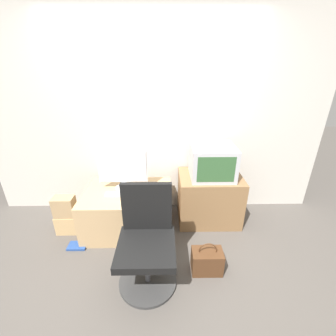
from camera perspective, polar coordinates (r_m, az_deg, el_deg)
ground_plane at (r=2.44m, az=-3.91°, el=-26.55°), size 12.00×12.00×0.00m
wall_back at (r=2.92m, az=-3.39°, el=12.67°), size 4.40×0.05×2.60m
desk at (r=2.89m, az=-9.97°, el=-10.35°), size 1.05×0.76×0.52m
side_stand at (r=3.02m, az=10.32°, el=-7.42°), size 0.78×0.58×0.64m
main_monitor at (r=2.72m, az=-11.41°, el=-0.30°), size 0.59×0.21×0.50m
keyboard at (r=2.70m, az=-12.19°, el=-6.51°), size 0.33×0.10×0.01m
mouse at (r=2.64m, az=-7.59°, el=-6.73°), size 0.07×0.03×0.03m
crt_tv at (r=2.78m, az=11.16°, el=1.58°), size 0.52×0.48×0.39m
office_chair at (r=2.18m, az=-5.40°, el=-18.72°), size 0.55×0.55×0.95m
cardboard_box_lower at (r=3.12m, az=-24.02°, el=-12.69°), size 0.26×0.17×0.24m
cardboard_box_upper at (r=2.99m, az=-24.82°, el=-8.89°), size 0.24×0.16×0.25m
handbag at (r=2.45m, az=9.85°, el=-22.21°), size 0.30×0.19×0.35m
book at (r=2.92m, az=-22.01°, el=-17.84°), size 0.21×0.14×0.02m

